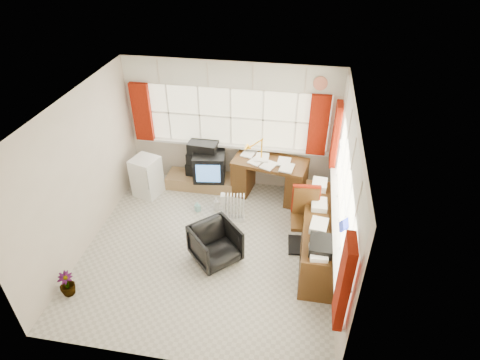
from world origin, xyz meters
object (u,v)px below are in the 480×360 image
object	(u,v)px
desk	(270,176)
credenza	(318,235)
radiator	(234,210)
desk_lamp	(262,144)
mini_fridge	(147,176)
tv_bench	(202,181)
office_chair	(215,244)
crt_tv	(209,166)
task_chair	(305,215)

from	to	relation	value
desk	credenza	distance (m)	1.73
desk	credenza	world-z (taller)	credenza
radiator	desk_lamp	bearing A→B (deg)	68.12
credenza	mini_fridge	distance (m)	3.45
tv_bench	credenza	bearing A→B (deg)	-33.70
desk	office_chair	bearing A→B (deg)	-109.18
radiator	crt_tv	distance (m)	1.15
radiator	desk	bearing A→B (deg)	58.39
credenza	crt_tv	xyz separation A→B (m)	(-2.11, 1.50, 0.13)
desk_lamp	office_chair	size ratio (longest dim) A/B	0.67
credenza	crt_tv	size ratio (longest dim) A/B	2.99
desk_lamp	mini_fridge	size ratio (longest dim) A/B	0.59
radiator	mini_fridge	size ratio (longest dim) A/B	0.72
desk	desk_lamp	bearing A→B (deg)	172.07
office_chair	task_chair	bearing A→B (deg)	-18.15
desk	crt_tv	distance (m)	1.19
task_chair	office_chair	bearing A→B (deg)	-154.70
credenza	crt_tv	world-z (taller)	credenza
radiator	credenza	distance (m)	1.58
desk_lamp	mini_fridge	distance (m)	2.30
office_chair	radiator	world-z (taller)	office_chair
desk	crt_tv	bearing A→B (deg)	177.75
mini_fridge	tv_bench	bearing A→B (deg)	22.07
office_chair	crt_tv	xyz separation A→B (m)	(-0.54, 1.90, 0.21)
office_chair	tv_bench	bearing A→B (deg)	66.75
tv_bench	desk	bearing A→B (deg)	-2.81
mini_fridge	office_chair	bearing A→B (deg)	-41.93
office_chair	tv_bench	size ratio (longest dim) A/B	0.49
desk_lamp	tv_bench	distance (m)	1.53
desk	crt_tv	world-z (taller)	desk
desk	office_chair	world-z (taller)	desk
crt_tv	mini_fridge	bearing A→B (deg)	-161.77
tv_bench	desk_lamp	bearing A→B (deg)	-2.05
desk_lamp	tv_bench	bearing A→B (deg)	177.95
desk_lamp	task_chair	size ratio (longest dim) A/B	0.43
desk	mini_fridge	size ratio (longest dim) A/B	1.87
desk	task_chair	bearing A→B (deg)	-60.24
tv_bench	mini_fridge	bearing A→B (deg)	-157.93
desk_lamp	mini_fridge	bearing A→B (deg)	-170.61
office_chair	desk_lamp	bearing A→B (deg)	32.47
office_chair	radiator	bearing A→B (deg)	39.87
task_chair	mini_fridge	world-z (taller)	task_chair
tv_bench	task_chair	bearing A→B (deg)	-32.11
desk	credenza	size ratio (longest dim) A/B	0.73
task_chair	credenza	world-z (taller)	task_chair
office_chair	mini_fridge	size ratio (longest dim) A/B	0.87
task_chair	crt_tv	xyz separation A→B (m)	(-1.88, 1.26, -0.05)
tv_bench	mini_fridge	world-z (taller)	mini_fridge
desk	mini_fridge	xyz separation A→B (m)	(-2.33, -0.33, -0.05)
office_chair	crt_tv	size ratio (longest dim) A/B	1.02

